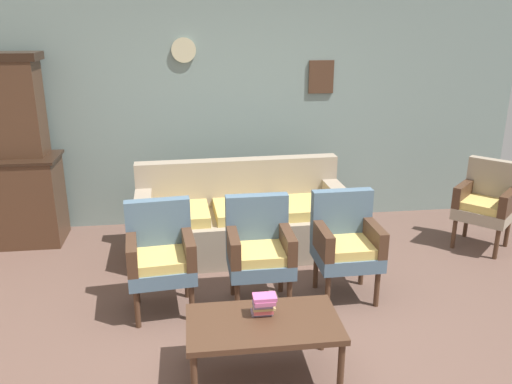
{
  "coord_description": "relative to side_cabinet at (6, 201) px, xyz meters",
  "views": [
    {
      "loc": [
        -0.58,
        -3.2,
        2.31
      ],
      "look_at": [
        -0.03,
        1.07,
        0.85
      ],
      "focal_mm": 36.92,
      "sensor_mm": 36.0,
      "label": 1
    }
  ],
  "objects": [
    {
      "name": "armchair_near_cabinet",
      "position": [
        3.19,
        -1.52,
        0.03
      ],
      "size": [
        0.53,
        0.5,
        0.9
      ],
      "color": "slate",
      "rests_on": "ground"
    },
    {
      "name": "ground_plane",
      "position": [
        2.5,
        -2.25,
        -0.47
      ],
      "size": [
        7.68,
        7.68,
        0.0
      ],
      "primitive_type": "plane",
      "color": "brown"
    },
    {
      "name": "armchair_row_middle",
      "position": [
        2.45,
        -1.56,
        0.03
      ],
      "size": [
        0.52,
        0.49,
        0.9
      ],
      "color": "slate",
      "rests_on": "ground"
    },
    {
      "name": "coffee_table",
      "position": [
        2.35,
        -2.52,
        -0.09
      ],
      "size": [
        1.0,
        0.56,
        0.42
      ],
      "color": "#472D1E",
      "rests_on": "ground"
    },
    {
      "name": "floral_couch",
      "position": [
        2.41,
        -0.54,
        -0.14
      ],
      "size": [
        2.11,
        0.88,
        0.9
      ],
      "color": "gray",
      "rests_on": "ground"
    },
    {
      "name": "armchair_near_couch_end",
      "position": [
        1.66,
        -1.57,
        0.03
      ],
      "size": [
        0.56,
        0.54,
        0.9
      ],
      "color": "slate",
      "rests_on": "ground"
    },
    {
      "name": "wingback_chair_by_fireplace",
      "position": [
        4.91,
        -0.73,
        0.03
      ],
      "size": [
        0.71,
        0.71,
        0.9
      ],
      "color": "gray",
      "rests_on": "ground"
    },
    {
      "name": "book_stack_on_table",
      "position": [
        2.36,
        -2.45,
        0.03
      ],
      "size": [
        0.16,
        0.13,
        0.15
      ],
      "color": "gray",
      "rests_on": "coffee_table"
    },
    {
      "name": "side_cabinet",
      "position": [
        0.0,
        0.0,
        0.0
      ],
      "size": [
        1.16,
        0.55,
        0.93
      ],
      "color": "#472D1E",
      "rests_on": "ground"
    },
    {
      "name": "wall_back_with_decor",
      "position": [
        2.5,
        0.38,
        0.89
      ],
      "size": [
        6.4,
        0.09,
        2.7
      ],
      "color": "gray",
      "rests_on": "ground"
    }
  ]
}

